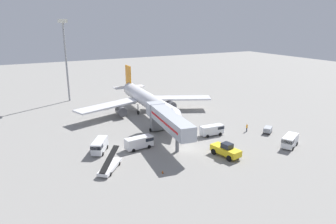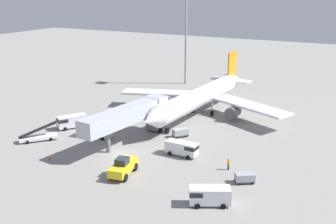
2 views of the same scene
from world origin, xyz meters
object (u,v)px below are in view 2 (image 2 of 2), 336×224
pushback_tug (123,167)px  service_van_far_left (71,121)px  service_van_mid_center (183,148)px  safety_cone_alpha (50,157)px  apron_light_mast (186,19)px  belt_loader_truck (38,137)px  jet_bridge (130,115)px  airplane_at_gate (202,96)px  service_van_rear_right (209,195)px  baggage_cart_far_right (245,177)px  baggage_cart_near_left (180,132)px  ground_crew_worker_foreground (228,164)px  service_van_rear_left (98,130)px

pushback_tug → service_van_far_left: bearing=147.8°
service_van_mid_center → safety_cone_alpha: 20.50m
apron_light_mast → service_van_mid_center: bearing=-65.0°
belt_loader_truck → jet_bridge: bearing=26.0°
airplane_at_gate → belt_loader_truck: bearing=-124.6°
jet_bridge → service_van_mid_center: jet_bridge is taller
pushback_tug → service_van_rear_right: size_ratio=1.14×
baggage_cart_far_right → baggage_cart_near_left: bearing=142.1°
apron_light_mast → pushback_tug: bearing=-73.1°
airplane_at_gate → apron_light_mast: apron_light_mast is taller
service_van_rear_right → safety_cone_alpha: bearing=176.4°
service_van_rear_right → jet_bridge: bearing=145.4°
jet_bridge → ground_crew_worker_foreground: size_ratio=11.09×
jet_bridge → baggage_cart_near_left: 9.68m
service_van_rear_left → baggage_cart_far_right: service_van_rear_left is taller
service_van_rear_left → apron_light_mast: (-4.60, 45.08, 15.64)m
service_van_mid_center → apron_light_mast: (-21.30, 45.59, 15.72)m
service_van_rear_left → baggage_cart_near_left: bearing=28.8°
belt_loader_truck → safety_cone_alpha: size_ratio=11.92×
ground_crew_worker_foreground → service_van_mid_center: bearing=168.4°
service_van_far_left → service_van_rear_left: bearing=-13.6°
service_van_far_left → ground_crew_worker_foreground: 32.53m
baggage_cart_near_left → safety_cone_alpha: (-13.41, -18.19, -0.56)m
pushback_tug → apron_light_mast: size_ratio=0.25×
service_van_far_left → baggage_cart_near_left: 20.74m
baggage_cart_near_left → baggage_cart_far_right: baggage_cart_near_left is taller
service_van_far_left → jet_bridge: bearing=-4.1°
belt_loader_truck → service_van_mid_center: (24.62, 5.62, 0.49)m
belt_loader_truck → baggage_cart_near_left: size_ratio=2.12×
airplane_at_gate → baggage_cart_near_left: (2.02, -13.77, -3.06)m
airplane_at_gate → pushback_tug: 31.58m
belt_loader_truck → airplane_at_gate: bearing=55.4°
airplane_at_gate → belt_loader_truck: airplane_at_gate is taller
jet_bridge → service_van_far_left: jet_bridge is taller
baggage_cart_near_left → pushback_tug: bearing=-90.9°
airplane_at_gate → service_van_rear_left: size_ratio=7.19×
service_van_rear_left → safety_cone_alpha: service_van_rear_left is taller
jet_bridge → service_van_rear_right: bearing=-34.6°
service_van_rear_right → baggage_cart_far_right: (2.02, 7.79, -0.53)m
service_van_rear_right → safety_cone_alpha: service_van_rear_right is taller
pushback_tug → ground_crew_worker_foreground: (12.48, 8.50, -0.27)m
service_van_rear_right → apron_light_mast: bearing=118.0°
pushback_tug → service_van_mid_center: pushback_tug is taller
jet_bridge → safety_cone_alpha: bearing=-120.3°
ground_crew_worker_foreground → service_van_rear_right: bearing=-82.8°
jet_bridge → safety_cone_alpha: 14.68m
service_van_mid_center → ground_crew_worker_foreground: service_van_mid_center is taller
pushback_tug → service_van_far_left: 23.41m
service_van_rear_left → baggage_cart_far_right: (28.25, -5.15, -0.56)m
pushback_tug → belt_loader_truck: 20.81m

